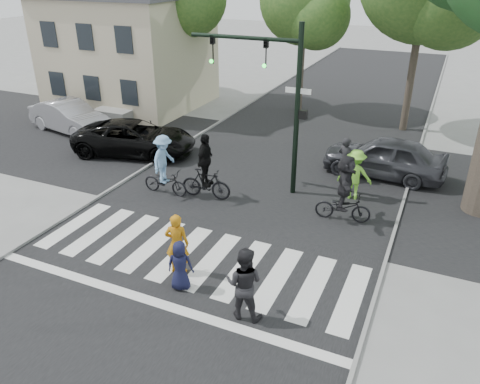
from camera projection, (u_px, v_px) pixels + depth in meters
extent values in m
plane|color=gray|center=(178.00, 276.00, 12.71)|extent=(120.00, 120.00, 0.00)
cube|color=black|center=(250.00, 200.00, 16.80)|extent=(10.00, 70.00, 0.01)
cube|color=black|center=(279.00, 170.00, 19.26)|extent=(70.00, 10.00, 0.01)
cube|color=gray|center=(134.00, 175.00, 18.65)|extent=(0.10, 70.00, 0.10)
cube|color=gray|center=(395.00, 228.00, 14.92)|extent=(0.10, 70.00, 0.10)
cube|color=silver|center=(75.00, 224.00, 15.19)|extent=(0.55, 3.00, 0.01)
cube|color=silver|center=(99.00, 231.00, 14.82)|extent=(0.55, 3.00, 0.01)
cube|color=silver|center=(125.00, 238.00, 14.45)|extent=(0.55, 3.00, 0.01)
cube|color=silver|center=(152.00, 245.00, 14.08)|extent=(0.55, 3.00, 0.01)
cube|color=silver|center=(181.00, 253.00, 13.71)|extent=(0.55, 3.00, 0.01)
cube|color=silver|center=(211.00, 261.00, 13.34)|extent=(0.55, 3.00, 0.01)
cube|color=silver|center=(243.00, 269.00, 12.97)|extent=(0.55, 3.00, 0.01)
cube|color=silver|center=(277.00, 278.00, 12.60)|extent=(0.55, 3.00, 0.01)
cube|color=silver|center=(313.00, 287.00, 12.23)|extent=(0.55, 3.00, 0.01)
cube|color=silver|center=(351.00, 298.00, 11.86)|extent=(0.55, 3.00, 0.01)
cube|color=silver|center=(153.00, 301.00, 11.72)|extent=(10.00, 0.30, 0.01)
cylinder|color=black|center=(297.00, 114.00, 16.03)|extent=(0.18, 0.18, 6.00)
cylinder|color=black|center=(244.00, 38.00, 15.71)|extent=(4.00, 0.14, 0.14)
imported|color=black|center=(266.00, 53.00, 15.61)|extent=(0.16, 0.20, 1.00)
sphere|color=#19E533|center=(264.00, 66.00, 15.69)|extent=(0.14, 0.14, 0.14)
imported|color=black|center=(213.00, 49.00, 16.35)|extent=(0.16, 0.20, 1.00)
sphere|color=#19E533|center=(211.00, 61.00, 16.43)|extent=(0.14, 0.14, 0.14)
cube|color=black|center=(303.00, 115.00, 15.95)|extent=(0.28, 0.18, 0.30)
cube|color=#FF660C|center=(306.00, 115.00, 15.90)|extent=(0.02, 0.14, 0.20)
cube|color=white|center=(298.00, 91.00, 15.68)|extent=(0.90, 0.04, 0.18)
cylinder|color=brown|center=(118.00, 45.00, 29.85)|extent=(0.36, 0.36, 5.95)
sphere|color=#2F5C21|center=(119.00, 3.00, 27.70)|extent=(3.64, 3.64, 3.64)
cylinder|color=brown|center=(182.00, 47.00, 27.48)|extent=(0.36, 0.36, 6.44)
cylinder|color=brown|center=(301.00, 60.00, 25.98)|extent=(0.36, 0.36, 5.60)
sphere|color=#2F5C21|center=(317.00, 17.00, 23.98)|extent=(3.36, 3.36, 3.36)
cylinder|color=brown|center=(413.00, 63.00, 22.45)|extent=(0.36, 0.36, 6.72)
sphere|color=#2F5C21|center=(451.00, 0.00, 20.00)|extent=(4.20, 4.20, 4.20)
cube|color=beige|center=(130.00, 53.00, 27.11)|extent=(8.00, 7.00, 6.00)
cube|color=black|center=(57.00, 84.00, 25.69)|extent=(1.00, 0.06, 1.30)
cube|color=black|center=(49.00, 34.00, 24.54)|extent=(1.00, 0.06, 1.30)
cube|color=black|center=(92.00, 88.00, 24.80)|extent=(1.00, 0.06, 1.30)
cube|color=black|center=(85.00, 37.00, 23.66)|extent=(1.00, 0.06, 1.30)
cube|color=black|center=(129.00, 93.00, 23.91)|extent=(1.00, 0.06, 1.30)
cube|color=black|center=(124.00, 40.00, 22.77)|extent=(1.00, 0.06, 1.30)
cube|color=gray|center=(115.00, 117.00, 24.59)|extent=(2.00, 1.20, 0.80)
imported|color=#B87110|center=(177.00, 244.00, 12.50)|extent=(0.75, 0.61, 1.78)
imported|color=#131633|center=(180.00, 266.00, 11.94)|extent=(0.77, 0.62, 1.38)
imported|color=black|center=(244.00, 283.00, 10.87)|extent=(1.00, 0.82, 1.89)
imported|color=black|center=(165.00, 182.00, 17.07)|extent=(1.77, 0.62, 0.93)
imported|color=#72A2D0|center=(164.00, 159.00, 16.68)|extent=(0.66, 1.15, 1.78)
imported|color=black|center=(206.00, 184.00, 16.73)|extent=(1.88, 0.70, 1.11)
imported|color=black|center=(205.00, 160.00, 16.33)|extent=(0.57, 1.16, 1.91)
imported|color=black|center=(343.00, 207.00, 15.29)|extent=(1.87, 0.85, 0.95)
imported|color=black|center=(346.00, 182.00, 14.89)|extent=(0.75, 1.73, 1.81)
imported|color=black|center=(135.00, 138.00, 20.58)|extent=(5.73, 3.63, 1.47)
imported|color=#B4B2B9|center=(70.00, 117.00, 23.33)|extent=(4.90, 2.49, 1.54)
imported|color=#35363B|center=(384.00, 157.00, 18.40)|extent=(4.83, 2.19, 1.61)
imported|color=#81DC3B|center=(355.00, 174.00, 16.54)|extent=(1.27, 0.83, 1.85)
imported|color=black|center=(345.00, 160.00, 17.90)|extent=(0.76, 0.63, 1.77)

